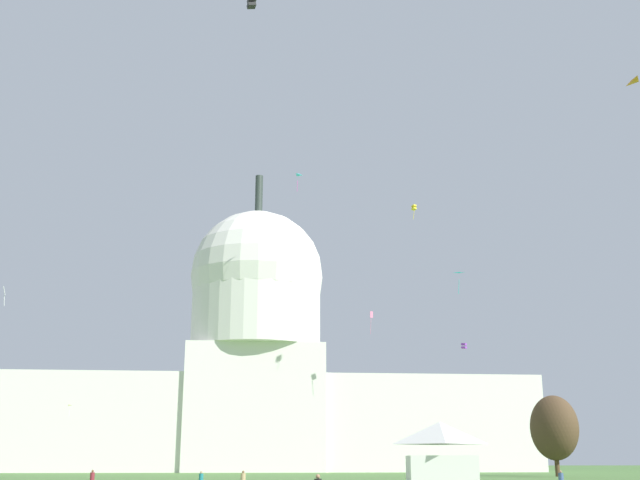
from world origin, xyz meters
The scene contains 15 objects.
capitol_building centered at (-2.00, 156.03, 22.29)m, with size 125.71×30.78×68.94m.
event_tent centered at (14.25, 51.69, 2.97)m, with size 7.18×6.84×5.94m.
tree_east_mid centered at (44.28, 98.80, 7.34)m, with size 9.63×10.19×12.35m.
person_tan_edge_east centered at (-4.27, 52.46, 0.65)m, with size 0.47×0.47×1.47m.
person_denim_back_left centered at (25.53, 50.95, 0.65)m, with size 0.68×0.68×1.48m.
person_maroon_back_right centered at (-18.32, 54.62, 0.69)m, with size 0.48×0.48×1.54m.
kite_cyan_high centered at (5.37, 128.54, 58.36)m, with size 1.58×1.46×3.23m.
kite_pink_mid centered at (21.19, 133.42, 30.67)m, with size 0.67×0.58×4.71m.
kite_yellow_high centered at (27.72, 119.47, 49.90)m, with size 1.04×1.06×2.94m.
kite_white_mid centered at (-38.84, 89.94, 25.62)m, with size 0.63×1.22×2.92m.
kite_turquoise_mid centered at (31.59, 103.82, 32.67)m, with size 1.70×1.03×3.48m.
kite_orange_mid centered at (29.83, 36.60, 34.43)m, with size 0.72×1.53×0.16m.
kite_gold_low centered at (-35.10, 123.75, 11.61)m, with size 0.84×1.10×1.85m.
kite_black_high centered at (-4.67, 51.15, 49.87)m, with size 1.05×1.01×1.13m.
kite_violet_mid centered at (34.66, 113.60, 22.17)m, with size 1.13×1.12×0.99m.
Camera 1 is at (-4.42, -23.66, 2.34)m, focal length 44.09 mm.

